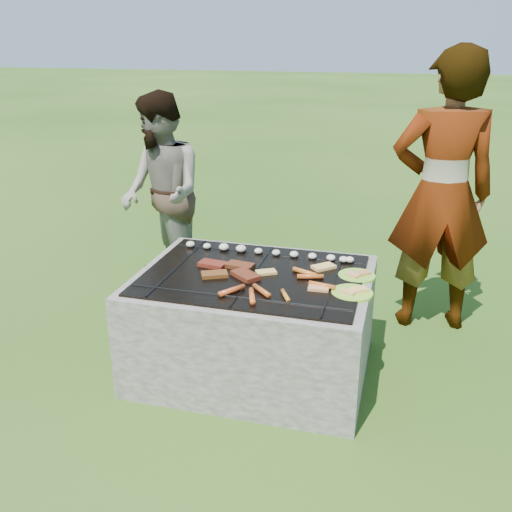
{
  "coord_description": "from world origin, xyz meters",
  "views": [
    {
      "loc": [
        0.79,
        -2.83,
        1.85
      ],
      "look_at": [
        0.0,
        0.05,
        0.7
      ],
      "focal_mm": 40.0,
      "sensor_mm": 36.0,
      "label": 1
    }
  ],
  "objects_px": {
    "plate_near": "(352,293)",
    "bystander": "(162,194)",
    "plate_far": "(357,276)",
    "cook": "(442,195)",
    "fire_pit": "(254,326)"
  },
  "relations": [
    {
      "from": "plate_far",
      "to": "bystander",
      "type": "height_order",
      "value": "bystander"
    },
    {
      "from": "plate_far",
      "to": "fire_pit",
      "type": "bearing_deg",
      "value": -166.67
    },
    {
      "from": "plate_near",
      "to": "bystander",
      "type": "xyz_separation_m",
      "value": [
        -1.55,
        1.09,
        0.14
      ]
    },
    {
      "from": "bystander",
      "to": "fire_pit",
      "type": "bearing_deg",
      "value": 3.03
    },
    {
      "from": "plate_far",
      "to": "bystander",
      "type": "relative_size",
      "value": 0.16
    },
    {
      "from": "plate_far",
      "to": "plate_near",
      "type": "height_order",
      "value": "plate_near"
    },
    {
      "from": "plate_near",
      "to": "cook",
      "type": "bearing_deg",
      "value": 66.05
    },
    {
      "from": "plate_near",
      "to": "cook",
      "type": "height_order",
      "value": "cook"
    },
    {
      "from": "plate_far",
      "to": "cook",
      "type": "distance_m",
      "value": 0.92
    },
    {
      "from": "fire_pit",
      "to": "cook",
      "type": "relative_size",
      "value": 0.71
    },
    {
      "from": "plate_near",
      "to": "bystander",
      "type": "distance_m",
      "value": 1.9
    },
    {
      "from": "plate_far",
      "to": "cook",
      "type": "height_order",
      "value": "cook"
    },
    {
      "from": "plate_far",
      "to": "plate_near",
      "type": "bearing_deg",
      "value": -89.78
    },
    {
      "from": "cook",
      "to": "bystander",
      "type": "bearing_deg",
      "value": -14.06
    },
    {
      "from": "plate_near",
      "to": "bystander",
      "type": "relative_size",
      "value": 0.18
    }
  ]
}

